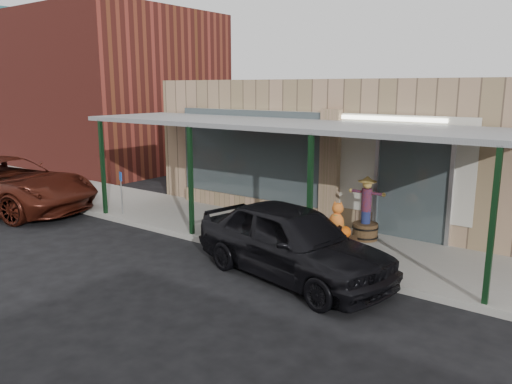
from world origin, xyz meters
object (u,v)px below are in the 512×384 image
Objects in this scene: barrel_pumpkin at (343,244)px; car_maroon at (5,185)px; handicap_sign at (121,187)px; parked_sedan at (292,241)px; barrel_scarecrow at (366,218)px.

barrel_pumpkin is 0.13× the size of car_maroon.
parked_sedan reaches higher than handicap_sign.
barrel_scarecrow is 7.40m from handicap_sign.
barrel_scarecrow is 0.26× the size of car_maroon.
barrel_scarecrow reaches higher than parked_sedan.
barrel_scarecrow is 0.33× the size of parked_sedan.
barrel_scarecrow reaches higher than handicap_sign.
car_maroon is (-3.87, -1.61, -0.12)m from handicap_sign.
barrel_pumpkin is 0.16× the size of parked_sedan.
barrel_pumpkin is 11.32m from car_maroon.
handicap_sign is (-7.10, -2.06, 0.29)m from barrel_scarecrow.
barrel_pumpkin is (0.13, -1.49, -0.29)m from barrel_scarecrow.
handicap_sign is 0.26× the size of parked_sedan.
handicap_sign reaches higher than barrel_pumpkin.
barrel_pumpkin is 1.61m from parked_sedan.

